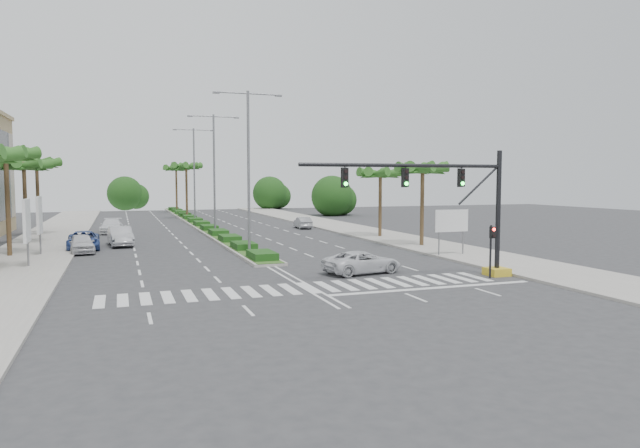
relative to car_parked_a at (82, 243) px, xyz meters
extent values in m
plane|color=#333335|center=(11.80, -18.97, -0.73)|extent=(160.00, 160.00, 0.00)
cube|color=gray|center=(27.00, 1.03, -0.65)|extent=(6.00, 120.00, 0.15)
cube|color=gray|center=(-3.40, 1.03, -0.65)|extent=(6.00, 120.00, 0.15)
cube|color=gray|center=(11.80, 26.03, -0.63)|extent=(2.20, 75.00, 0.20)
cube|color=#35571D|center=(11.80, 26.03, -0.51)|extent=(1.80, 75.00, 0.04)
cube|color=gold|center=(23.30, -18.97, -0.50)|extent=(1.20, 1.20, 0.45)
cylinder|color=black|center=(23.30, -18.97, 2.97)|extent=(0.28, 0.28, 7.00)
cylinder|color=black|center=(17.30, -18.97, 5.57)|extent=(12.00, 0.20, 0.20)
cylinder|color=black|center=(21.90, -18.97, 4.47)|extent=(2.53, 0.12, 2.15)
cube|color=black|center=(20.80, -18.97, 4.92)|extent=(0.32, 0.24, 1.00)
cylinder|color=#19E533|center=(20.80, -19.11, 4.60)|extent=(0.20, 0.06, 0.20)
cube|color=black|center=(17.30, -18.97, 4.92)|extent=(0.32, 0.24, 1.00)
cylinder|color=#19E533|center=(17.30, -19.11, 4.60)|extent=(0.20, 0.06, 0.20)
cube|color=black|center=(13.80, -18.97, 4.92)|extent=(0.32, 0.24, 1.00)
cylinder|color=#19E533|center=(13.80, -19.11, 4.60)|extent=(0.20, 0.06, 0.20)
cylinder|color=black|center=(22.40, -19.57, 0.77)|extent=(0.12, 0.12, 3.00)
cube|color=black|center=(22.40, -19.72, 1.87)|extent=(0.28, 0.22, 0.65)
cylinder|color=red|center=(22.40, -19.85, 2.05)|extent=(0.18, 0.05, 0.18)
cylinder|color=slate|center=(24.30, -10.97, 0.67)|extent=(0.10, 0.10, 2.80)
cylinder|color=slate|center=(26.30, -10.97, 0.67)|extent=(0.10, 0.10, 2.80)
cube|color=#0C6638|center=(25.30, -10.97, 1.87)|extent=(2.60, 0.08, 1.50)
cube|color=white|center=(25.30, -11.02, 1.87)|extent=(2.70, 0.02, 1.60)
cylinder|color=slate|center=(-2.70, -6.97, 0.67)|extent=(0.12, 0.12, 2.80)
cube|color=white|center=(-2.70, -6.97, 2.27)|extent=(0.18, 2.10, 2.70)
cube|color=#D8594C|center=(-2.70, -6.97, 2.27)|extent=(0.12, 2.00, 2.60)
cylinder|color=slate|center=(-2.70, -0.97, 0.67)|extent=(0.12, 0.12, 2.80)
cube|color=white|center=(-2.70, -0.97, 2.27)|extent=(0.18, 2.10, 2.70)
cube|color=#D8594C|center=(-2.70, -0.97, 2.27)|extent=(0.12, 2.00, 2.60)
cone|color=#256520|center=(-3.60, -8.97, 6.07)|extent=(0.90, 3.62, 1.50)
cylinder|color=brown|center=(-4.70, -0.97, 2.97)|extent=(0.32, 0.32, 7.40)
sphere|color=brown|center=(-4.70, -0.97, 6.57)|extent=(0.70, 0.70, 0.70)
cone|color=#256520|center=(-3.60, -0.97, 6.47)|extent=(0.90, 3.62, 1.50)
cone|color=#256520|center=(-4.01, -0.11, 6.47)|extent=(3.39, 2.96, 1.50)
cone|color=#256520|center=(-4.94, 0.10, 6.47)|extent=(3.73, 1.68, 1.50)
cone|color=#256520|center=(-4.01, -1.83, 6.47)|extent=(3.39, 2.96, 1.50)
cylinder|color=brown|center=(-4.70, 7.03, 2.67)|extent=(0.32, 0.32, 6.80)
sphere|color=brown|center=(-4.70, 7.03, 5.97)|extent=(0.70, 0.70, 0.70)
cone|color=#256520|center=(-3.60, 7.03, 5.87)|extent=(0.90, 3.62, 1.50)
cone|color=#256520|center=(-4.01, 7.89, 5.87)|extent=(3.39, 2.96, 1.50)
cone|color=#256520|center=(-4.94, 8.10, 5.87)|extent=(3.73, 1.68, 1.50)
cone|color=#256520|center=(-5.69, 7.51, 5.87)|extent=(2.38, 3.65, 1.50)
cone|color=#256520|center=(-5.69, 6.55, 5.87)|extent=(2.38, 3.65, 1.50)
cone|color=#256520|center=(-4.94, 5.96, 5.87)|extent=(3.73, 1.68, 1.50)
cone|color=#256520|center=(-4.01, 6.17, 5.87)|extent=(3.39, 2.96, 1.50)
cylinder|color=brown|center=(-4.70, 15.03, 2.87)|extent=(0.32, 0.32, 7.20)
sphere|color=brown|center=(-4.70, 15.03, 6.37)|extent=(0.70, 0.70, 0.70)
cone|color=#256520|center=(-3.60, 15.03, 6.27)|extent=(0.90, 3.62, 1.50)
cone|color=#256520|center=(-4.01, 15.89, 6.27)|extent=(3.39, 2.96, 1.50)
cone|color=#256520|center=(-4.94, 16.10, 6.27)|extent=(3.73, 1.68, 1.50)
cone|color=#256520|center=(-5.69, 15.51, 6.27)|extent=(2.38, 3.65, 1.50)
cone|color=#256520|center=(-5.69, 14.55, 6.27)|extent=(2.38, 3.65, 1.50)
cone|color=#256520|center=(-4.94, 13.96, 6.27)|extent=(3.73, 1.68, 1.50)
cone|color=#256520|center=(-4.01, 14.17, 6.27)|extent=(3.39, 2.96, 1.50)
cylinder|color=brown|center=(26.30, -4.97, 2.52)|extent=(0.32, 0.32, 6.50)
sphere|color=brown|center=(26.30, -4.97, 5.67)|extent=(0.70, 0.70, 0.70)
cone|color=#256520|center=(27.40, -4.97, 5.57)|extent=(0.90, 3.62, 1.50)
cone|color=#256520|center=(26.99, -4.11, 5.57)|extent=(3.39, 2.96, 1.50)
cone|color=#256520|center=(26.06, -3.90, 5.57)|extent=(3.73, 1.68, 1.50)
cone|color=#256520|center=(25.31, -4.49, 5.57)|extent=(2.38, 3.65, 1.50)
cone|color=#256520|center=(25.31, -5.45, 5.57)|extent=(2.38, 3.65, 1.50)
cone|color=#256520|center=(26.06, -6.04, 5.57)|extent=(3.73, 1.68, 1.50)
cone|color=#256520|center=(26.99, -5.83, 5.57)|extent=(3.39, 2.96, 1.50)
cylinder|color=brown|center=(26.30, 3.03, 2.37)|extent=(0.32, 0.32, 6.20)
sphere|color=brown|center=(26.30, 3.03, 5.37)|extent=(0.70, 0.70, 0.70)
cone|color=#256520|center=(27.40, 3.03, 5.27)|extent=(0.90, 3.62, 1.50)
cone|color=#256520|center=(26.99, 3.89, 5.27)|extent=(3.39, 2.96, 1.50)
cone|color=#256520|center=(26.06, 4.10, 5.27)|extent=(3.73, 1.68, 1.50)
cone|color=#256520|center=(25.31, 3.51, 5.27)|extent=(2.38, 3.65, 1.50)
cone|color=#256520|center=(25.31, 2.55, 5.27)|extent=(2.38, 3.65, 1.50)
cone|color=#256520|center=(26.06, 1.96, 5.27)|extent=(3.73, 1.68, 1.50)
cone|color=#256520|center=(26.99, 2.17, 5.27)|extent=(3.39, 2.96, 1.50)
cylinder|color=brown|center=(11.80, 36.03, 3.02)|extent=(0.32, 0.32, 7.50)
sphere|color=brown|center=(11.80, 36.03, 6.67)|extent=(0.70, 0.70, 0.70)
cone|color=#256520|center=(12.90, 36.03, 6.57)|extent=(0.90, 3.62, 1.50)
cone|color=#256520|center=(12.49, 36.89, 6.57)|extent=(3.39, 2.96, 1.50)
cone|color=#256520|center=(11.56, 37.10, 6.57)|extent=(3.73, 1.68, 1.50)
cone|color=#256520|center=(10.81, 36.51, 6.57)|extent=(2.38, 3.65, 1.50)
cone|color=#256520|center=(10.81, 35.55, 6.57)|extent=(2.38, 3.65, 1.50)
cone|color=#256520|center=(11.56, 34.96, 6.57)|extent=(3.73, 1.68, 1.50)
cone|color=#256520|center=(12.49, 35.17, 6.57)|extent=(3.39, 2.96, 1.50)
cylinder|color=brown|center=(11.80, 51.03, 3.02)|extent=(0.32, 0.32, 7.50)
sphere|color=brown|center=(11.80, 51.03, 6.67)|extent=(0.70, 0.70, 0.70)
cone|color=#256520|center=(12.90, 51.03, 6.57)|extent=(0.90, 3.62, 1.50)
cone|color=#256520|center=(12.49, 51.89, 6.57)|extent=(3.39, 2.96, 1.50)
cone|color=#256520|center=(11.56, 52.10, 6.57)|extent=(3.73, 1.68, 1.50)
cone|color=#256520|center=(10.81, 51.51, 6.57)|extent=(2.38, 3.65, 1.50)
cone|color=#256520|center=(10.81, 50.55, 6.57)|extent=(2.38, 3.65, 1.50)
cone|color=#256520|center=(11.56, 49.96, 6.57)|extent=(3.73, 1.68, 1.50)
cone|color=#256520|center=(12.49, 50.17, 6.57)|extent=(3.39, 2.96, 1.50)
cylinder|color=slate|center=(11.80, -4.97, 5.27)|extent=(0.20, 0.20, 12.00)
cylinder|color=slate|center=(10.60, -4.97, 11.07)|extent=(2.40, 0.10, 0.10)
cylinder|color=slate|center=(13.00, -4.97, 11.07)|extent=(2.40, 0.10, 0.10)
cube|color=slate|center=(9.50, -4.97, 11.02)|extent=(0.50, 0.25, 0.12)
cube|color=slate|center=(14.10, -4.97, 11.02)|extent=(0.50, 0.25, 0.12)
cylinder|color=slate|center=(11.80, 11.03, 5.27)|extent=(0.20, 0.20, 12.00)
cylinder|color=slate|center=(10.60, 11.03, 11.07)|extent=(2.40, 0.10, 0.10)
cylinder|color=slate|center=(13.00, 11.03, 11.07)|extent=(2.40, 0.10, 0.10)
cube|color=slate|center=(9.50, 11.03, 11.02)|extent=(0.50, 0.25, 0.12)
cube|color=slate|center=(14.10, 11.03, 11.02)|extent=(0.50, 0.25, 0.12)
cylinder|color=slate|center=(11.80, 27.03, 5.27)|extent=(0.20, 0.20, 12.00)
cylinder|color=slate|center=(10.60, 27.03, 11.07)|extent=(2.40, 0.10, 0.10)
cylinder|color=slate|center=(13.00, 27.03, 11.07)|extent=(2.40, 0.10, 0.10)
cube|color=slate|center=(9.50, 27.03, 11.02)|extent=(0.50, 0.25, 0.12)
cube|color=slate|center=(14.10, 27.03, 11.02)|extent=(0.50, 0.25, 0.12)
imported|color=silver|center=(0.00, 0.00, 0.00)|extent=(2.19, 4.45, 1.46)
imported|color=silver|center=(2.78, 4.06, 0.09)|extent=(2.22, 5.10, 1.63)
imported|color=#2D468A|center=(0.00, 2.39, -0.01)|extent=(2.58, 5.29, 1.45)
imported|color=white|center=(1.94, 16.49, 0.01)|extent=(2.36, 5.23, 1.49)
imported|color=silver|center=(16.28, -15.63, -0.07)|extent=(5.10, 3.05, 1.33)
imported|color=#A6A6AB|center=(22.48, 15.42, -0.08)|extent=(1.65, 4.05, 1.31)
camera|label=1|loc=(2.77, -46.37, 4.80)|focal=32.00mm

